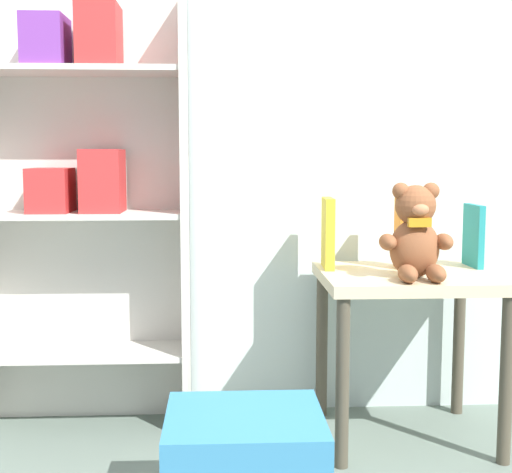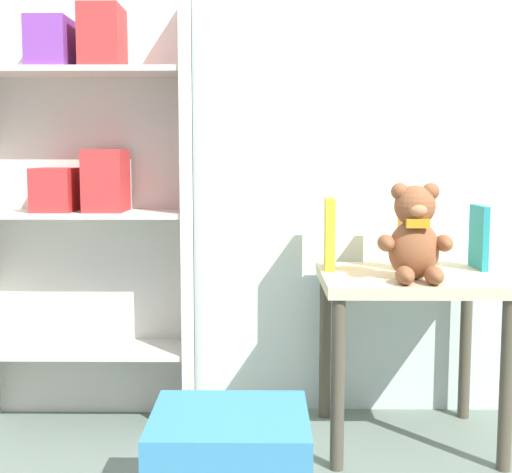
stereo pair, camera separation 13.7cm
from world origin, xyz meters
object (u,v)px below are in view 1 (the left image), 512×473
at_px(display_table, 407,299).
at_px(storage_bin, 245,472).
at_px(bookshelf_side, 81,186).
at_px(book_standing_yellow, 327,233).
at_px(book_standing_orange, 402,227).
at_px(book_standing_teal, 473,236).
at_px(teddy_bear, 416,235).

xyz_separation_m(display_table, storage_bin, (-0.53, -0.54, -0.31)).
relative_size(bookshelf_side, book_standing_yellow, 6.25).
height_order(bookshelf_side, book_standing_orange, bookshelf_side).
xyz_separation_m(display_table, book_standing_orange, (0.00, 0.09, 0.22)).
distance_m(book_standing_orange, book_standing_teal, 0.25).
height_order(bookshelf_side, book_standing_teal, bookshelf_side).
distance_m(display_table, book_standing_teal, 0.32).
bearing_deg(book_standing_teal, book_standing_yellow, 179.12).
xyz_separation_m(teddy_bear, storage_bin, (-0.53, -0.43, -0.53)).
relative_size(bookshelf_side, teddy_bear, 5.00).
distance_m(bookshelf_side, book_standing_orange, 1.06).
distance_m(book_standing_yellow, book_standing_teal, 0.49).
bearing_deg(bookshelf_side, storage_bin, -54.41).
distance_m(teddy_bear, storage_bin, 0.86).
height_order(book_standing_yellow, storage_bin, book_standing_yellow).
distance_m(bookshelf_side, teddy_bear, 1.08).
bearing_deg(book_standing_yellow, book_standing_orange, 0.16).
height_order(book_standing_teal, storage_bin, book_standing_teal).
height_order(bookshelf_side, display_table, bookshelf_side).
height_order(teddy_bear, book_standing_yellow, teddy_bear).
relative_size(bookshelf_side, display_table, 2.62).
bearing_deg(bookshelf_side, teddy_bear, -15.25).
distance_m(display_table, book_standing_orange, 0.24).
height_order(book_standing_orange, storage_bin, book_standing_orange).
bearing_deg(bookshelf_side, book_standing_orange, -4.74).
xyz_separation_m(book_standing_orange, storage_bin, (-0.53, -0.63, -0.53)).
relative_size(book_standing_orange, storage_bin, 0.70).
bearing_deg(display_table, storage_bin, -134.68).
xyz_separation_m(bookshelf_side, book_standing_yellow, (0.80, -0.08, -0.15)).
bearing_deg(teddy_bear, display_table, 85.30).
bearing_deg(teddy_bear, book_standing_yellow, 138.65).
bearing_deg(display_table, bookshelf_side, 170.59).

